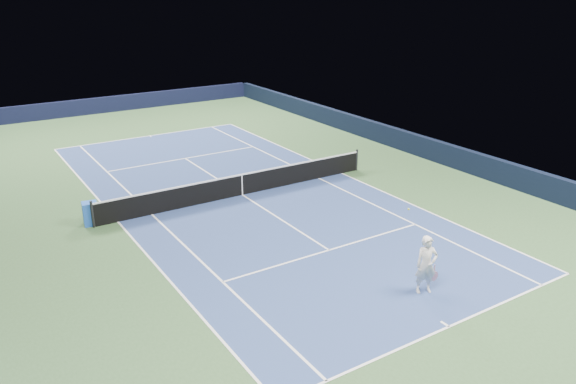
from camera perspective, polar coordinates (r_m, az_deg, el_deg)
ground at (r=24.69m, az=-4.66°, el=-0.30°), size 40.00×40.00×0.00m
wall_far at (r=42.48m, az=-17.54°, el=8.51°), size 22.00×0.35×1.10m
wall_right at (r=30.79m, az=13.42°, el=4.54°), size 0.35×40.00×1.10m
court_surface at (r=24.69m, az=-4.66°, el=-0.30°), size 10.97×23.77×0.01m
baseline_far at (r=35.17m, az=-13.88°, el=5.57°), size 10.97×0.08×0.00m
baseline_near at (r=16.26m, az=16.05°, el=-13.01°), size 10.97×0.08×0.00m
sideline_doubles_right at (r=27.50m, az=5.47°, el=1.91°), size 0.08×23.77×0.00m
sideline_doubles_left at (r=22.86m, az=-16.89°, el=-2.92°), size 0.08×23.77×0.00m
sideline_singles_right at (r=26.72m, az=3.14°, el=1.41°), size 0.08×23.77×0.00m
sideline_singles_left at (r=23.21m, az=-13.66°, el=-2.23°), size 0.08×23.77×0.00m
service_line_far at (r=30.20m, az=-10.41°, el=3.38°), size 8.23×0.08×0.00m
service_line_near at (r=19.71m, az=4.19°, el=-5.91°), size 8.23×0.08×0.00m
center_service_line at (r=24.69m, az=-4.66°, el=-0.29°), size 0.08×12.80×0.00m
center_mark_far at (r=35.03m, az=-13.79°, el=5.52°), size 0.08×0.30×0.00m
center_mark_near at (r=16.34m, az=15.65°, el=-12.79°), size 0.08×0.30×0.00m
tennis_net at (r=24.51m, az=-4.70°, el=0.80°), size 12.90×0.10×1.07m
sponsor_cube at (r=22.79m, az=-19.41°, el=-2.07°), size 0.64×0.58×0.91m
tennis_player at (r=17.27m, az=13.88°, el=-7.20°), size 0.87×1.36×2.36m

